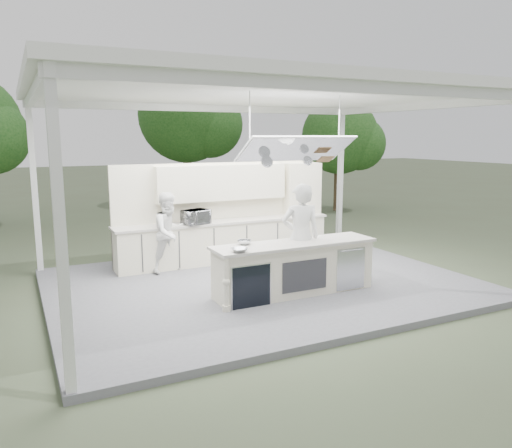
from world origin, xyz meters
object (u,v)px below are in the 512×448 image
demo_island (294,268)px  head_chef (301,237)px  back_counter (225,240)px  sous_chef (170,232)px

demo_island → head_chef: size_ratio=1.56×
back_counter → sous_chef: (-1.41, -0.35, 0.37)m
demo_island → head_chef: (0.26, 0.21, 0.52)m
back_counter → sous_chef: sous_chef is taller
back_counter → head_chef: (0.44, -2.60, 0.52)m
demo_island → head_chef: 0.62m
demo_island → sous_chef: 2.95m
back_counter → head_chef: size_ratio=2.55×
demo_island → back_counter: 2.82m
back_counter → sous_chef: size_ratio=2.99×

